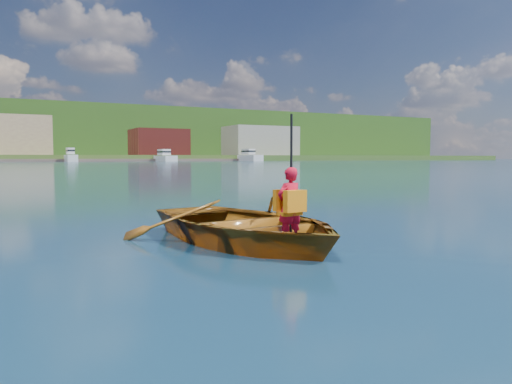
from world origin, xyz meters
TOP-DOWN VIEW (x-y plane):
  - ground at (0.00, 0.00)m, footprint 600.00×600.00m
  - rowboat at (-0.11, 0.26)m, footprint 3.44×4.42m
  - child_paddler at (0.17, -0.60)m, footprint 0.42×0.38m
  - shoreline at (0.00, 236.61)m, footprint 400.00×140.00m
  - marina_yachts at (4.44, 143.31)m, footprint 144.76×13.22m
  - hillside_trees at (-1.40, 231.91)m, footprint 299.20×74.93m

SIDE VIEW (x-z plane):
  - ground at x=0.00m, z-range 0.00..0.00m
  - rowboat at x=-0.11m, z-range -0.15..0.69m
  - child_paddler at x=0.17m, z-range -0.26..1.55m
  - marina_yachts at x=4.44m, z-range -0.77..3.61m
  - shoreline at x=0.00m, z-range -0.68..21.32m
  - hillside_trees at x=-1.40m, z-range 4.40..29.50m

